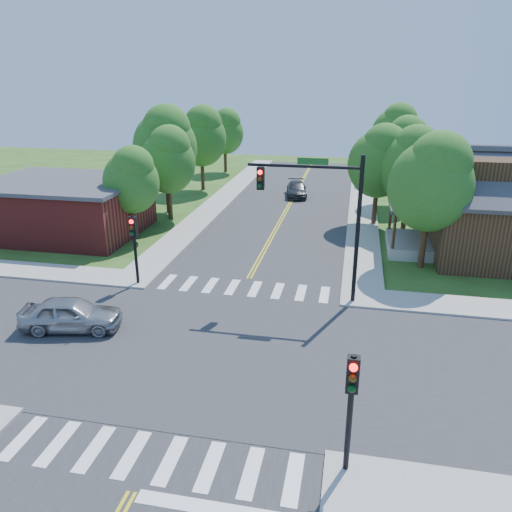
% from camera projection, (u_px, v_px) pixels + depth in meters
% --- Properties ---
extents(ground, '(100.00, 100.00, 0.00)m').
position_uv_depth(ground, '(210.00, 350.00, 20.31)').
color(ground, '#314916').
rests_on(ground, ground).
extents(road_ns, '(10.00, 90.00, 0.04)m').
position_uv_depth(road_ns, '(210.00, 349.00, 20.30)').
color(road_ns, '#2D2D30').
rests_on(road_ns, ground).
extents(road_ew, '(90.00, 10.00, 0.04)m').
position_uv_depth(road_ew, '(210.00, 349.00, 20.30)').
color(road_ew, '#2D2D30').
rests_on(road_ew, ground).
extents(intersection_patch, '(10.20, 10.20, 0.06)m').
position_uv_depth(intersection_patch, '(210.00, 350.00, 20.31)').
color(intersection_patch, '#2D2D30').
rests_on(intersection_patch, ground).
extents(sidewalk_nw, '(40.00, 40.00, 0.14)m').
position_uv_depth(sidewalk_nw, '(68.00, 220.00, 37.73)').
color(sidewalk_nw, '#9E9B93').
rests_on(sidewalk_nw, ground).
extents(crosswalk_north, '(8.85, 2.00, 0.01)m').
position_uv_depth(crosswalk_north, '(244.00, 288.00, 25.99)').
color(crosswalk_north, white).
rests_on(crosswalk_north, ground).
extents(crosswalk_south, '(8.85, 2.00, 0.01)m').
position_uv_depth(crosswalk_south, '(151.00, 457.00, 14.59)').
color(crosswalk_south, white).
rests_on(crosswalk_south, ground).
extents(centerline, '(0.30, 90.00, 0.01)m').
position_uv_depth(centerline, '(210.00, 349.00, 20.29)').
color(centerline, yellow).
rests_on(centerline, ground).
extents(stop_bar, '(4.60, 0.45, 0.09)m').
position_uv_depth(stop_bar, '(221.00, 511.00, 12.86)').
color(stop_bar, white).
rests_on(stop_bar, ground).
extents(signal_mast_ne, '(5.30, 0.42, 7.20)m').
position_uv_depth(signal_mast_ne, '(322.00, 205.00, 23.04)').
color(signal_mast_ne, black).
rests_on(signal_mast_ne, ground).
extents(signal_pole_se, '(0.34, 0.42, 3.80)m').
position_uv_depth(signal_pole_se, '(351.00, 393.00, 13.18)').
color(signal_pole_se, black).
rests_on(signal_pole_se, ground).
extents(signal_pole_nw, '(0.34, 0.42, 3.80)m').
position_uv_depth(signal_pole_nw, '(134.00, 237.00, 25.54)').
color(signal_pole_nw, black).
rests_on(signal_pole_nw, ground).
extents(building_nw, '(10.40, 8.40, 3.73)m').
position_uv_depth(building_nw, '(65.00, 207.00, 34.40)').
color(building_nw, maroon).
rests_on(building_nw, ground).
extents(tree_e_a, '(4.58, 4.35, 7.79)m').
position_uv_depth(tree_e_a, '(433.00, 180.00, 27.07)').
color(tree_e_a, '#382314').
rests_on(tree_e_a, ground).
extents(tree_e_b, '(4.36, 4.14, 7.41)m').
position_uv_depth(tree_e_b, '(411.00, 162.00, 33.77)').
color(tree_e_b, '#382314').
rests_on(tree_e_b, ground).
extents(tree_e_c, '(4.37, 4.15, 7.43)m').
position_uv_depth(tree_e_c, '(403.00, 147.00, 40.53)').
color(tree_e_c, '#382314').
rests_on(tree_e_c, ground).
extents(tree_e_d, '(4.64, 4.41, 7.89)m').
position_uv_depth(tree_e_d, '(396.00, 131.00, 48.99)').
color(tree_e_d, '#382314').
rests_on(tree_e_d, ground).
extents(tree_w_a, '(3.70, 3.51, 6.28)m').
position_uv_depth(tree_w_a, '(132.00, 178.00, 32.41)').
color(tree_w_a, '#382314').
rests_on(tree_w_a, ground).
extents(tree_w_b, '(4.96, 4.71, 8.43)m').
position_uv_depth(tree_w_b, '(165.00, 142.00, 38.25)').
color(tree_w_b, '#382314').
rests_on(tree_w_b, ground).
extents(tree_w_c, '(4.64, 4.41, 7.89)m').
position_uv_depth(tree_w_c, '(202.00, 135.00, 45.93)').
color(tree_w_c, '#382314').
rests_on(tree_w_c, ground).
extents(tree_w_d, '(4.13, 3.93, 7.03)m').
position_uv_depth(tree_w_d, '(225.00, 130.00, 54.54)').
color(tree_w_d, '#382314').
rests_on(tree_w_d, ground).
extents(tree_house, '(4.33, 4.12, 7.37)m').
position_uv_depth(tree_house, '(380.00, 160.00, 35.06)').
color(tree_house, '#382314').
rests_on(tree_house, ground).
extents(tree_bldg, '(4.17, 3.96, 7.09)m').
position_uv_depth(tree_bldg, '(168.00, 158.00, 36.70)').
color(tree_bldg, '#382314').
rests_on(tree_bldg, ground).
extents(car_silver, '(3.34, 4.94, 1.46)m').
position_uv_depth(car_silver, '(71.00, 315.00, 21.62)').
color(car_silver, '#9FA2A6').
rests_on(car_silver, ground).
extents(car_dgrey, '(3.04, 4.84, 1.25)m').
position_uv_depth(car_dgrey, '(297.00, 190.00, 44.95)').
color(car_dgrey, '#2D2F33').
rests_on(car_dgrey, ground).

